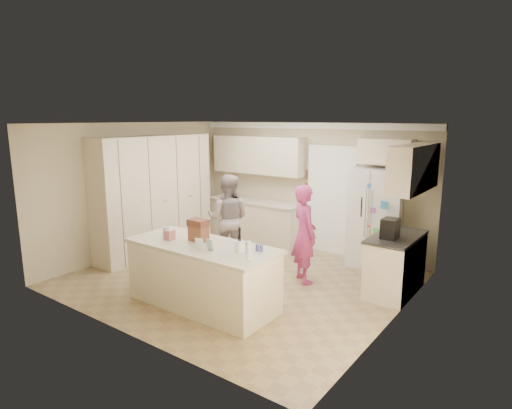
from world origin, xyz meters
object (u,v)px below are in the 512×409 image
Objects in this scene: coffee_maker at (390,228)px; dollhouse_body at (199,233)px; teen_boy at (228,219)px; refrigerator at (375,218)px; utensil_crock at (240,246)px; tissue_box at (169,235)px; island_base at (202,276)px; teen_girl at (304,234)px.

dollhouse_body is (-2.20, -1.80, -0.03)m from coffee_maker.
coffee_maker is 3.01m from teen_boy.
refrigerator is 3.39m from dollhouse_body.
teen_boy is at bearing 133.71° from utensil_crock.
refrigerator is 12.86× the size of tissue_box.
island_base is at bearing -175.60° from utensil_crock.
coffee_maker is 2.84m from dollhouse_body.
coffee_maker is 2.00× the size of utensil_crock.
teen_girl is at bearing 61.59° from dollhouse_body.
island_base is (-1.36, -3.14, -0.46)m from refrigerator.
island_base is 1.87m from teen_girl.
refrigerator is 1.11× the size of teen_girl.
utensil_crock reaches higher than tissue_box.
teen_boy is (-1.59, 1.67, -0.17)m from utensil_crock.
teen_boy is at bearing 102.21° from tissue_box.
teen_boy is at bearing 35.74° from teen_girl.
teen_girl is at bearing 87.88° from utensil_crock.
island_base is 0.62m from dollhouse_body.
coffee_maker is at bearing -134.50° from teen_girl.
dollhouse_body is at bearing -140.71° from coffee_maker.
coffee_maker is at bearing 42.83° from island_base.
teen_girl is at bearing -124.39° from refrigerator.
refrigerator is 6.92× the size of dollhouse_body.
refrigerator is at bearing 77.05° from utensil_crock.
coffee_maker reaches higher than island_base.
refrigerator is 3.45m from island_base.
coffee_maker is 1.38m from teen_girl.
tissue_box is 0.09× the size of teen_girl.
tissue_box is at bearing -172.87° from utensil_crock.
dollhouse_body is 1.82m from teen_girl.
refrigerator is 6.00× the size of coffee_maker.
refrigerator is 2.71m from teen_boy.
dollhouse_body reaches higher than tissue_box.
island_base is at bearing 103.83° from teen_girl.
teen_girl reaches higher than dollhouse_body.
coffee_maker is 0.18× the size of teen_boy.
coffee_maker is at bearing 39.29° from dollhouse_body.
teen_boy is 1.03× the size of teen_girl.
utensil_crock is (-0.71, -3.09, 0.10)m from refrigerator.
teen_girl reaches higher than coffee_maker.
coffee_maker is 2.14× the size of tissue_box.
tissue_box is at bearing -153.43° from dollhouse_body.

